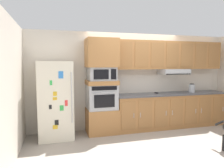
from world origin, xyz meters
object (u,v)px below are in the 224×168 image
object	(u,v)px
refrigerator	(56,100)
screwdriver	(157,93)
microwave	(102,74)
electric_kettle	(192,88)
built_in_oven	(102,97)

from	to	relation	value
refrigerator	screwdriver	size ratio (longest dim) A/B	10.58
refrigerator	microwave	xyz separation A→B (m)	(1.09, 0.07, 0.58)
microwave	screwdriver	bearing A→B (deg)	1.46
refrigerator	microwave	world-z (taller)	refrigerator
microwave	electric_kettle	world-z (taller)	microwave
screwdriver	electric_kettle	world-z (taller)	electric_kettle
screwdriver	electric_kettle	size ratio (longest dim) A/B	0.69
screwdriver	electric_kettle	distance (m)	1.03
built_in_oven	screwdriver	xyz separation A→B (m)	(1.50, 0.04, 0.03)
built_in_oven	microwave	size ratio (longest dim) A/B	1.09
electric_kettle	refrigerator	bearing A→B (deg)	-179.68
refrigerator	microwave	distance (m)	1.24
microwave	electric_kettle	size ratio (longest dim) A/B	2.68
refrigerator	electric_kettle	size ratio (longest dim) A/B	7.33
built_in_oven	screwdriver	bearing A→B (deg)	1.46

